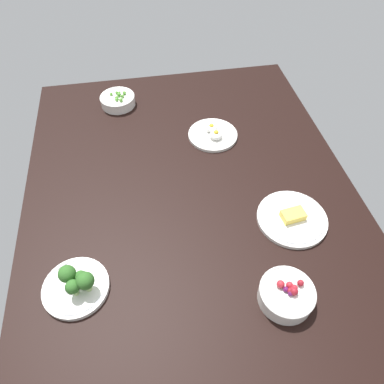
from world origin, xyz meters
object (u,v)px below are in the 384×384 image
at_px(plate_cheese, 292,218).
at_px(bowl_peas, 118,100).
at_px(plate_broccoli, 76,285).
at_px(plate_eggs, 213,134).
at_px(bowl_berries, 286,294).

relative_size(plate_cheese, bowl_peas, 1.52).
relative_size(plate_broccoli, bowl_peas, 1.24).
bearing_deg(bowl_peas, plate_eggs, 52.66).
distance_m(plate_eggs, bowl_peas, 0.44).
xyz_separation_m(plate_broccoli, bowl_peas, (-0.82, 0.14, -0.00)).
xyz_separation_m(plate_cheese, plate_broccoli, (0.12, -0.66, 0.02)).
bearing_deg(bowl_berries, bowl_peas, -157.05).
relative_size(plate_eggs, bowl_peas, 1.31).
relative_size(bowl_berries, plate_cheese, 0.67).
bearing_deg(bowl_berries, plate_cheese, 155.66).
height_order(plate_eggs, bowl_berries, bowl_berries).
bearing_deg(plate_cheese, bowl_peas, -143.91).
bearing_deg(plate_eggs, plate_broccoli, -41.93).
height_order(bowl_berries, bowl_peas, bowl_berries).
height_order(plate_broccoli, bowl_peas, plate_broccoli).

